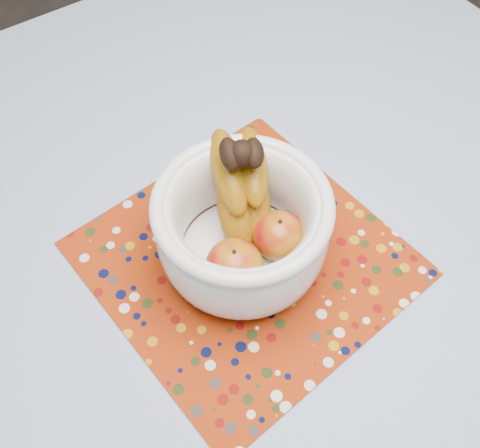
{
  "coord_description": "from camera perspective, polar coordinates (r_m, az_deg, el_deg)",
  "views": [
    {
      "loc": [
        -0.28,
        -0.35,
        1.44
      ],
      "look_at": [
        -0.05,
        -0.01,
        0.84
      ],
      "focal_mm": 42.0,
      "sensor_mm": 36.0,
      "label": 1
    }
  ],
  "objects": [
    {
      "name": "table",
      "position": [
        0.89,
        2.35,
        -4.02
      ],
      "size": [
        1.2,
        1.2,
        0.75
      ],
      "color": "brown",
      "rests_on": "ground"
    },
    {
      "name": "tablecloth",
      "position": [
        0.82,
        2.55,
        -1.17
      ],
      "size": [
        1.32,
        1.32,
        0.01
      ],
      "primitive_type": "cube",
      "color": "#6589A9",
      "rests_on": "table"
    },
    {
      "name": "placemat",
      "position": [
        0.79,
        0.57,
        -3.52
      ],
      "size": [
        0.42,
        0.42,
        0.0
      ],
      "primitive_type": "cube",
      "rotation": [
        0.0,
        0.0,
        0.1
      ],
      "color": "maroon",
      "rests_on": "tablecloth"
    },
    {
      "name": "fruit_bowl",
      "position": [
        0.73,
        0.43,
        0.78
      ],
      "size": [
        0.24,
        0.25,
        0.18
      ],
      "color": "white",
      "rests_on": "placemat"
    }
  ]
}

